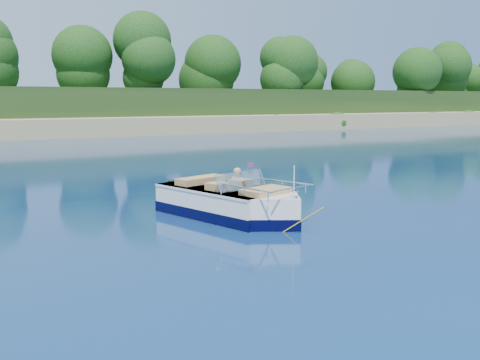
{
  "coord_description": "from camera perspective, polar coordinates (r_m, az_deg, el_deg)",
  "views": [
    {
      "loc": [
        -4.83,
        -8.07,
        3.0
      ],
      "look_at": [
        2.03,
        4.39,
        0.85
      ],
      "focal_mm": 40.0,
      "sensor_mm": 36.0,
      "label": 1
    }
  ],
  "objects": [
    {
      "name": "treeline",
      "position": [
        49.39,
        -23.6,
        10.86
      ],
      "size": [
        150.0,
        7.12,
        8.19
      ],
      "color": "black",
      "rests_on": "ground"
    },
    {
      "name": "boy",
      "position": [
        16.31,
        -0.51,
        -2.0
      ],
      "size": [
        0.56,
        0.82,
        1.49
      ],
      "primitive_type": "imported",
      "rotation": [
        0.0,
        -0.17,
        1.9
      ],
      "color": "tan",
      "rests_on": "ground"
    },
    {
      "name": "ground",
      "position": [
        9.87,
        1.98,
        -9.11
      ],
      "size": [
        160.0,
        160.0,
        0.0
      ],
      "primitive_type": "plane",
      "color": "#091541",
      "rests_on": "ground"
    },
    {
      "name": "motorboat",
      "position": [
        13.68,
        -0.71,
        -2.64
      ],
      "size": [
        2.76,
        5.01,
        1.72
      ],
      "rotation": [
        0.0,
        0.0,
        0.29
      ],
      "color": "white",
      "rests_on": "ground"
    },
    {
      "name": "tow_tube",
      "position": [
        16.27,
        -0.53,
        -1.68
      ],
      "size": [
        1.55,
        1.55,
        0.37
      ],
      "rotation": [
        0.0,
        0.0,
        0.12
      ],
      "color": "yellow",
      "rests_on": "ground"
    }
  ]
}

